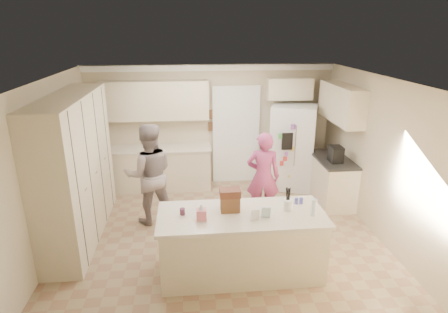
{
  "coord_description": "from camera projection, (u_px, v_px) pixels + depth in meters",
  "views": [
    {
      "loc": [
        -0.48,
        -5.6,
        3.32
      ],
      "look_at": [
        0.1,
        0.35,
        1.25
      ],
      "focal_mm": 30.0,
      "sensor_mm": 36.0,
      "label": 1
    }
  ],
  "objects": [
    {
      "name": "fridge_handle_l",
      "position": [
        295.0,
        146.0,
        7.55
      ],
      "size": [
        0.02,
        0.02,
        0.85
      ],
      "primitive_type": "cylinder",
      "color": "silver",
      "rests_on": "refrigerator"
    },
    {
      "name": "tissue_plume",
      "position": [
        201.0,
        207.0,
        4.87
      ],
      "size": [
        0.08,
        0.08,
        0.08
      ],
      "primitive_type": "cone",
      "color": "white",
      "rests_on": "tissue_box"
    },
    {
      "name": "fridge_magnets",
      "position": [
        297.0,
        153.0,
        7.61
      ],
      "size": [
        0.76,
        0.02,
        1.44
      ],
      "primitive_type": null,
      "color": "tan",
      "rests_on": "refrigerator"
    },
    {
      "name": "greeting_card_b",
      "position": [
        266.0,
        212.0,
        4.93
      ],
      "size": [
        0.12,
        0.05,
        0.16
      ],
      "primitive_type": "cube",
      "rotation": [
        0.15,
        0.0,
        -0.1
      ],
      "color": "silver",
      "rests_on": "island_top"
    },
    {
      "name": "greeting_card_a",
      "position": [
        255.0,
        215.0,
        4.87
      ],
      "size": [
        0.12,
        0.06,
        0.16
      ],
      "primitive_type": "cube",
      "rotation": [
        0.15,
        0.0,
        0.2
      ],
      "color": "white",
      "rests_on": "island_top"
    },
    {
      "name": "right_upper_cab",
      "position": [
        341.0,
        103.0,
        7.11
      ],
      "size": [
        0.35,
        1.5,
        0.7
      ],
      "primitive_type": "cube",
      "color": "beige",
      "rests_on": "wall_right"
    },
    {
      "name": "wall_front",
      "position": [
        240.0,
        237.0,
        3.79
      ],
      "size": [
        5.2,
        0.02,
        2.6
      ],
      "primitive_type": "cube",
      "color": "beige",
      "rests_on": "ground"
    },
    {
      "name": "island_top",
      "position": [
        242.0,
        215.0,
        5.08
      ],
      "size": [
        2.28,
        0.96,
        0.05
      ],
      "primitive_type": "cube",
      "color": "#EEE1CB",
      "rests_on": "island_base"
    },
    {
      "name": "wall_back",
      "position": [
        211.0,
        125.0,
        8.14
      ],
      "size": [
        5.2,
        0.02,
        2.6
      ],
      "primitive_type": "cube",
      "color": "beige",
      "rests_on": "ground"
    },
    {
      "name": "wall_left",
      "position": [
        50.0,
        166.0,
        5.73
      ],
      "size": [
        0.02,
        4.6,
        2.6
      ],
      "primitive_type": "cube",
      "color": "beige",
      "rests_on": "ground"
    },
    {
      "name": "jam_jar",
      "position": [
        182.0,
        212.0,
        5.03
      ],
      "size": [
        0.07,
        0.07,
        0.09
      ],
      "primitive_type": "cylinder",
      "color": "#59263F",
      "rests_on": "island_top"
    },
    {
      "name": "fridge_handle_r",
      "position": [
        300.0,
        146.0,
        7.56
      ],
      "size": [
        0.02,
        0.02,
        0.85
      ],
      "primitive_type": "cylinder",
      "color": "silver",
      "rests_on": "refrigerator"
    },
    {
      "name": "teen_boy",
      "position": [
        149.0,
        174.0,
        6.49
      ],
      "size": [
        0.97,
        0.81,
        1.8
      ],
      "primitive_type": "imported",
      "rotation": [
        0.0,
        0.0,
        3.29
      ],
      "color": "gray",
      "rests_on": "floor"
    },
    {
      "name": "crown_back",
      "position": [
        210.0,
        68.0,
        7.69
      ],
      "size": [
        5.2,
        0.08,
        0.12
      ],
      "primitive_type": "cube",
      "color": "white",
      "rests_on": "wall_back"
    },
    {
      "name": "fridge_seam",
      "position": [
        297.0,
        153.0,
        7.62
      ],
      "size": [
        0.02,
        0.02,
        1.78
      ],
      "primitive_type": "cube",
      "color": "gray",
      "rests_on": "refrigerator"
    },
    {
      "name": "over_fridge_cab",
      "position": [
        289.0,
        89.0,
        7.86
      ],
      "size": [
        0.95,
        0.35,
        0.45
      ],
      "primitive_type": "cube",
      "color": "beige",
      "rests_on": "wall_back"
    },
    {
      "name": "back_countertop",
      "position": [
        157.0,
        149.0,
        7.86
      ],
      "size": [
        2.24,
        0.63,
        0.04
      ],
      "primitive_type": "cube",
      "color": "#EEE1CB",
      "rests_on": "back_base_cab"
    },
    {
      "name": "wall_frame_upper",
      "position": [
        212.0,
        114.0,
        8.02
      ],
      "size": [
        0.15,
        0.02,
        0.2
      ],
      "primitive_type": "cube",
      "color": "brown",
      "rests_on": "wall_back"
    },
    {
      "name": "coffee_maker",
      "position": [
        336.0,
        154.0,
        7.0
      ],
      "size": [
        0.22,
        0.28,
        0.3
      ],
      "primitive_type": "cube",
      "color": "black",
      "rests_on": "right_countertop"
    },
    {
      "name": "shaker_pepper",
      "position": [
        301.0,
        201.0,
        5.35
      ],
      "size": [
        0.05,
        0.05,
        0.09
      ],
      "primitive_type": "cylinder",
      "color": "#43409B",
      "rests_on": "island_top"
    },
    {
      "name": "island_base",
      "position": [
        241.0,
        245.0,
        5.23
      ],
      "size": [
        2.2,
        0.9,
        0.88
      ],
      "primitive_type": "cube",
      "color": "beige",
      "rests_on": "floor"
    },
    {
      "name": "right_base_cab",
      "position": [
        331.0,
        181.0,
        7.4
      ],
      "size": [
        0.6,
        1.2,
        0.88
      ],
      "primitive_type": "cube",
      "color": "beige",
      "rests_on": "floor"
    },
    {
      "name": "pantry_bank",
      "position": [
        76.0,
        169.0,
        5.98
      ],
      "size": [
        0.6,
        2.6,
        2.35
      ],
      "primitive_type": "cube",
      "color": "beige",
      "rests_on": "floor"
    },
    {
      "name": "floor",
      "position": [
        220.0,
        233.0,
        6.39
      ],
      "size": [
        5.2,
        4.6,
        0.02
      ],
      "primitive_type": "cube",
      "color": "#98835F",
      "rests_on": "ground"
    },
    {
      "name": "wall_frame_lower",
      "position": [
        212.0,
        127.0,
        8.11
      ],
      "size": [
        0.15,
        0.02,
        0.2
      ],
      "primitive_type": "cube",
      "color": "brown",
      "rests_on": "wall_back"
    },
    {
      "name": "tissue_box",
      "position": [
        201.0,
        214.0,
        4.91
      ],
      "size": [
        0.13,
        0.13,
        0.14
      ],
      "primitive_type": "cube",
      "color": "#DD6D7E",
      "rests_on": "island_top"
    },
    {
      "name": "shaker_salt",
      "position": [
        296.0,
        201.0,
        5.34
      ],
      "size": [
        0.05,
        0.05,
        0.09
      ],
      "primitive_type": "cylinder",
      "color": "#43409B",
      "rests_on": "island_top"
    },
    {
      "name": "back_upper_cab",
      "position": [
        155.0,
        100.0,
        7.66
      ],
      "size": [
        2.2,
        0.35,
        0.8
      ],
      "primitive_type": "cube",
      "color": "beige",
      "rests_on": "wall_back"
    },
    {
      "name": "fridge_dispenser",
      "position": [
        287.0,
        141.0,
        7.51
      ],
      "size": [
        0.22,
        0.03,
        0.35
      ],
      "primitive_type": "cube",
      "color": "black",
      "rests_on": "refrigerator"
    },
    {
      "name": "teen_girl",
      "position": [
        263.0,
        177.0,
        6.63
      ],
      "size": [
        0.65,
        0.48,
        1.63
      ],
      "primitive_type": "imported",
      "rotation": [
        0.0,
        0.0,
        2.97
      ],
      "color": "#AC3487",
      "rests_on": "floor"
    },
    {
      "name": "water_bottle",
      "position": [
        314.0,
        208.0,
        4.98
      ],
      "size": [
        0.07,
        0.07,
        0.24
      ],
      "primitive_type": "cylinder",
      "color": "silver",
      "rests_on": "island_top"
    },
    {
      "name": "utensil_crock",
      "position": [
        288.0,
        205.0,
        5.15
      ],
      "size": [
        0.13,
        0.13,
        0.15
      ],
      "primitive_type": "cylinder",
      "color": "white",
      "rests_on": "island_top"
    },
    {
      "name": "doorway_opening",
      "position": [
        236.0,
        136.0,
        8.24
      ],
      "size": [
        0.9,
        0.06,
        2.1
      ],
      "primitive_type": "cube",
      "color": "black",
      "rests_on": "floor"
    },
    {
      "name": "ceiling",
      "position": [
        220.0,
        78.0,
        5.54
      ],
      "size": [
        5.2,
        4.6,
        0.02
      ],
      "primitive_type": "cube",
      "color": "white",
      "rests_on": "wall_back"
    },
    {
      "name": "back_base_cab",
      "position": [
        159.0,
        169.0,
        8.02
      ],
      "size": [
        2.2,
        0.6,
        0.88
      ],
      "primitive_type": "cube",
      "color": "beige",
      "rests_on": "floor"
    },
    {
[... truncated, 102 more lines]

